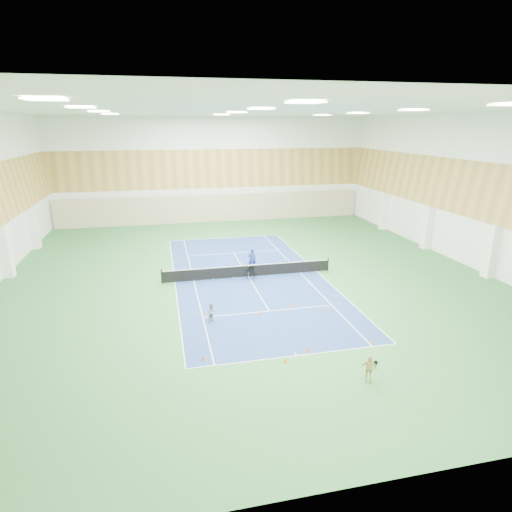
# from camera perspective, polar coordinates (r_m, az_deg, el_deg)

# --- Properties ---
(ground) EXTENTS (40.00, 40.00, 0.00)m
(ground) POSITION_cam_1_polar(r_m,az_deg,el_deg) (32.43, -1.03, -2.79)
(ground) COLOR #2D6B33
(ground) RESTS_ON ground
(room_shell) EXTENTS (36.00, 40.00, 12.00)m
(room_shell) POSITION_cam_1_polar(r_m,az_deg,el_deg) (30.91, -1.09, 7.73)
(room_shell) COLOR white
(room_shell) RESTS_ON ground
(wood_cladding) EXTENTS (36.00, 40.00, 8.00)m
(wood_cladding) POSITION_cam_1_polar(r_m,az_deg,el_deg) (30.64, -1.11, 11.42)
(wood_cladding) COLOR tan
(wood_cladding) RESTS_ON room_shell
(ceiling_light_grid) EXTENTS (21.40, 25.40, 0.06)m
(ceiling_light_grid) POSITION_cam_1_polar(r_m,az_deg,el_deg) (30.51, -1.16, 18.77)
(ceiling_light_grid) COLOR white
(ceiling_light_grid) RESTS_ON room_shell
(court_surface) EXTENTS (10.97, 23.77, 0.01)m
(court_surface) POSITION_cam_1_polar(r_m,az_deg,el_deg) (32.43, -1.03, -2.78)
(court_surface) COLOR navy
(court_surface) RESTS_ON ground
(tennis_balls_scatter) EXTENTS (10.57, 22.77, 0.07)m
(tennis_balls_scatter) POSITION_cam_1_polar(r_m,az_deg,el_deg) (32.41, -1.03, -2.71)
(tennis_balls_scatter) COLOR #CCD524
(tennis_balls_scatter) RESTS_ON ground
(tennis_net) EXTENTS (12.80, 0.10, 1.10)m
(tennis_net) POSITION_cam_1_polar(r_m,az_deg,el_deg) (32.25, -1.04, -1.87)
(tennis_net) COLOR black
(tennis_net) RESTS_ON ground
(back_curtain) EXTENTS (35.40, 0.16, 3.20)m
(back_curtain) POSITION_cam_1_polar(r_m,az_deg,el_deg) (50.88, -5.59, 6.35)
(back_curtain) COLOR #C6B793
(back_curtain) RESTS_ON ground
(coach) EXTENTS (0.67, 0.47, 1.74)m
(coach) POSITION_cam_1_polar(r_m,az_deg,el_deg) (33.72, -0.54, -0.43)
(coach) COLOR navy
(coach) RESTS_ON ground
(child_court) EXTENTS (0.71, 0.68, 1.16)m
(child_court) POSITION_cam_1_polar(r_m,az_deg,el_deg) (25.24, -5.87, -7.47)
(child_court) COLOR gray
(child_court) RESTS_ON ground
(child_apron) EXTENTS (0.80, 0.58, 1.26)m
(child_apron) POSITION_cam_1_polar(r_m,az_deg,el_deg) (20.34, 14.81, -14.30)
(child_apron) COLOR tan
(child_apron) RESTS_ON ground
(ball_cart) EXTENTS (0.67, 0.67, 0.94)m
(ball_cart) POSITION_cam_1_polar(r_m,az_deg,el_deg) (31.74, -0.65, -2.34)
(ball_cart) COLOR black
(ball_cart) RESTS_ON ground
(cone_svc_a) EXTENTS (0.18, 0.18, 0.20)m
(cone_svc_a) POSITION_cam_1_polar(r_m,az_deg,el_deg) (26.38, -6.72, -7.51)
(cone_svc_a) COLOR orange
(cone_svc_a) RESTS_ON ground
(cone_svc_b) EXTENTS (0.18, 0.18, 0.20)m
(cone_svc_b) POSITION_cam_1_polar(r_m,az_deg,el_deg) (26.21, 0.52, -7.55)
(cone_svc_b) COLOR #FC480D
(cone_svc_b) RESTS_ON ground
(cone_svc_c) EXTENTS (0.20, 0.20, 0.22)m
(cone_svc_c) POSITION_cam_1_polar(r_m,az_deg,el_deg) (27.37, 4.79, -6.48)
(cone_svc_c) COLOR orange
(cone_svc_c) RESTS_ON ground
(cone_svc_d) EXTENTS (0.22, 0.22, 0.24)m
(cone_svc_d) POSITION_cam_1_polar(r_m,az_deg,el_deg) (27.11, 9.22, -6.87)
(cone_svc_d) COLOR #EA5C0C
(cone_svc_d) RESTS_ON ground
(cone_base_a) EXTENTS (0.20, 0.20, 0.22)m
(cone_base_a) POSITION_cam_1_polar(r_m,az_deg,el_deg) (21.61, -7.05, -13.41)
(cone_base_a) COLOR #E14F0B
(cone_base_a) RESTS_ON ground
(cone_base_b) EXTENTS (0.22, 0.22, 0.24)m
(cone_base_b) POSITION_cam_1_polar(r_m,az_deg,el_deg) (21.35, 3.93, -13.68)
(cone_base_b) COLOR #F65F0C
(cone_base_b) RESTS_ON ground
(cone_base_c) EXTENTS (0.22, 0.22, 0.24)m
(cone_base_c) POSITION_cam_1_polar(r_m,az_deg,el_deg) (22.32, 7.02, -12.31)
(cone_base_c) COLOR #FF520D
(cone_base_c) RESTS_ON ground
(cone_base_d) EXTENTS (0.18, 0.18, 0.20)m
(cone_base_d) POSITION_cam_1_polar(r_m,az_deg,el_deg) (23.90, 15.23, -10.78)
(cone_base_d) COLOR orange
(cone_base_d) RESTS_ON ground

